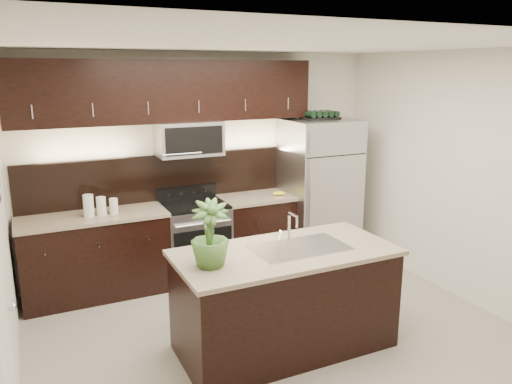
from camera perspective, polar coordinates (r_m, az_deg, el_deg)
ground at (r=4.99m, az=2.48°, el=-16.11°), size 4.50×4.50×0.00m
room_walls at (r=4.32m, az=1.63°, el=3.21°), size 4.52×4.02×2.71m
counter_run at (r=6.07m, az=-8.84°, el=-5.77°), size 3.51×0.65×0.94m
upper_fixtures at (r=5.89m, az=-9.61°, el=10.22°), size 3.49×0.40×1.66m
island at (r=4.62m, az=3.30°, el=-12.12°), size 1.96×0.96×0.94m
sink_faucet at (r=4.51m, az=5.01°, el=-6.14°), size 0.84×0.50×0.28m
refrigerator at (r=6.65m, az=7.08°, el=0.20°), size 0.90×0.81×1.87m
wine_rack at (r=6.49m, az=7.34°, el=8.68°), size 0.46×0.29×0.11m
plant at (r=4.01m, az=-5.30°, el=-4.80°), size 0.37×0.37×0.55m
canisters at (r=5.69m, az=-17.59°, el=-1.53°), size 0.37×0.11×0.24m
french_press at (r=6.49m, az=4.96°, el=0.95°), size 0.10×0.10×0.29m
bananas at (r=6.31m, az=2.21°, el=-0.16°), size 0.18×0.15×0.05m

